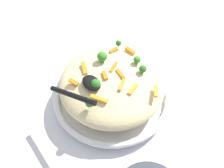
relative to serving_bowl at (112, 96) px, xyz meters
name	(u,v)px	position (x,y,z in m)	size (l,w,h in m)	color
ground_plane	(112,100)	(0.00, 0.00, -0.02)	(2.40, 2.40, 0.00)	silver
serving_bowl	(112,96)	(0.00, 0.00, 0.00)	(0.34, 0.34, 0.04)	silver
pasta_mound	(112,83)	(0.00, 0.00, 0.06)	(0.29, 0.29, 0.10)	beige
carrot_piece_0	(114,67)	(-0.01, 0.01, 0.11)	(0.04, 0.01, 0.01)	orange
carrot_piece_1	(133,89)	(0.07, 0.01, 0.10)	(0.04, 0.01, 0.01)	orange
carrot_piece_2	(84,68)	(-0.06, -0.05, 0.10)	(0.04, 0.01, 0.01)	orange
carrot_piece_3	(114,50)	(-0.06, 0.06, 0.10)	(0.03, 0.01, 0.01)	orange
carrot_piece_4	(120,74)	(0.02, 0.01, 0.11)	(0.03, 0.01, 0.01)	orange
carrot_piece_5	(122,84)	(0.05, -0.01, 0.11)	(0.04, 0.01, 0.01)	orange
carrot_piece_6	(130,50)	(-0.03, 0.09, 0.10)	(0.03, 0.01, 0.01)	orange
carrot_piece_7	(106,77)	(0.00, -0.02, 0.11)	(0.03, 0.01, 0.01)	orange
carrot_piece_8	(99,99)	(0.04, -0.08, 0.10)	(0.04, 0.01, 0.01)	orange
carrot_piece_9	(156,91)	(0.11, 0.05, 0.10)	(0.03, 0.01, 0.01)	orange
carrot_piece_10	(73,82)	(-0.04, -0.09, 0.10)	(0.03, 0.01, 0.01)	orange
broccoli_floret_0	(118,43)	(-0.07, 0.08, 0.11)	(0.02, 0.02, 0.02)	#205B1C
broccoli_floret_1	(90,103)	(0.05, -0.10, 0.11)	(0.02, 0.02, 0.02)	#296820
broccoli_floret_2	(137,60)	(0.01, 0.07, 0.11)	(0.02, 0.02, 0.03)	#377928
broccoli_floret_3	(102,57)	(-0.05, 0.01, 0.12)	(0.03, 0.03, 0.03)	#377928
broccoli_floret_4	(143,69)	(0.05, 0.06, 0.11)	(0.02, 0.02, 0.03)	#296820
broccoli_floret_5	(96,84)	(0.01, -0.06, 0.11)	(0.02, 0.02, 0.03)	#296820
serving_spoon	(85,87)	(0.01, -0.09, 0.12)	(0.14, 0.11, 0.07)	black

